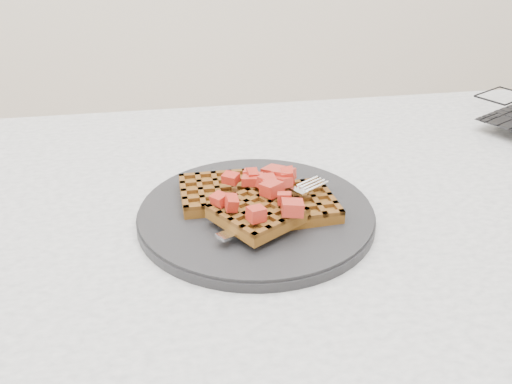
% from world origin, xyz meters
% --- Properties ---
extents(table, '(1.20, 0.80, 0.75)m').
position_xyz_m(table, '(0.00, 0.00, 0.64)').
color(table, silver).
rests_on(table, ground).
extents(plate, '(0.30, 0.30, 0.02)m').
position_xyz_m(plate, '(-0.16, -0.03, 0.76)').
color(plate, black).
rests_on(plate, table).
extents(waffles, '(0.19, 0.18, 0.03)m').
position_xyz_m(waffles, '(-0.16, -0.03, 0.78)').
color(waffles, brown).
rests_on(waffles, plate).
extents(strawberry_pile, '(0.15, 0.15, 0.02)m').
position_xyz_m(strawberry_pile, '(-0.16, -0.03, 0.80)').
color(strawberry_pile, '#8C0800').
rests_on(strawberry_pile, waffles).
extents(fork, '(0.17, 0.12, 0.02)m').
position_xyz_m(fork, '(-0.13, -0.05, 0.77)').
color(fork, silver).
rests_on(fork, plate).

